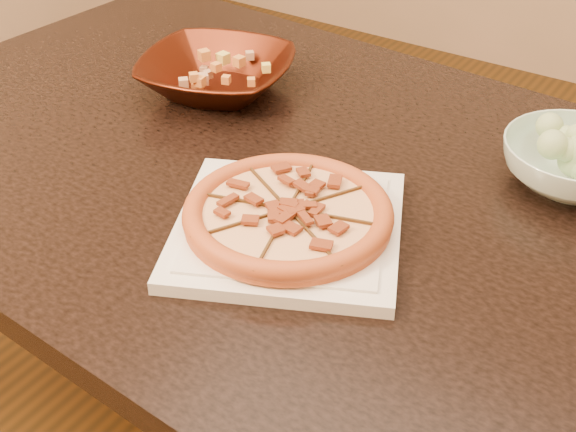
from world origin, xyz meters
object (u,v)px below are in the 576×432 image
Objects in this scene: pizza at (288,213)px; bronze_bowl at (217,74)px; salad_bowl at (575,163)px; plate at (288,228)px; dining_table at (280,216)px.

pizza is 0.44m from bronze_bowl.
pizza is at bearing -129.45° from salad_bowl.
bronze_bowl is at bearing -176.04° from salad_bowl.
bronze_bowl is at bearing 139.44° from plate.
salad_bowl is at bearing 3.96° from bronze_bowl.
salad_bowl is at bearing 50.55° from plate.
salad_bowl is at bearing 25.50° from dining_table.
plate is at bearing -129.45° from salad_bowl.
plate reaches higher than dining_table.
plate is 0.44m from bronze_bowl.
salad_bowl is at bearing 50.55° from pizza.
dining_table is 0.44m from salad_bowl.
plate is 1.85× the size of salad_bowl.
plate is 0.43m from salad_bowl.
bronze_bowl reaches higher than plate.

